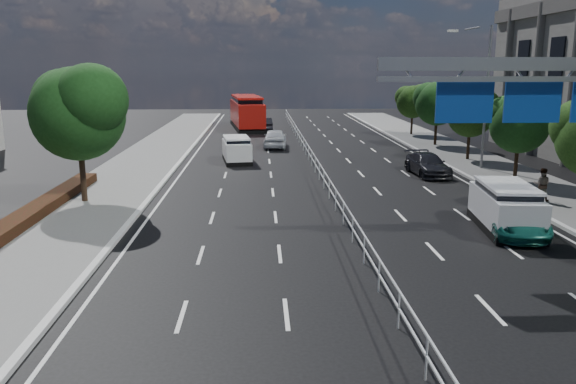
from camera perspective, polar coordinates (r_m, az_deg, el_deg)
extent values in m
cube|color=silver|center=(32.17, 3.33, 2.73)|extent=(0.05, 85.00, 0.05)
cube|color=silver|center=(32.25, 3.31, 1.94)|extent=(0.05, 85.00, 0.05)
cube|color=gray|center=(21.05, 23.12, 11.88)|extent=(10.20, 0.25, 0.45)
cube|color=gray|center=(21.06, 23.00, 10.52)|extent=(10.20, 0.18, 0.18)
cube|color=navy|center=(21.42, 23.58, 8.34)|extent=(2.00, 0.08, 1.40)
cube|color=white|center=(21.47, 23.52, 8.35)|extent=(1.80, 0.02, 1.20)
cube|color=navy|center=(20.48, 17.49, 8.65)|extent=(2.00, 0.08, 1.40)
cube|color=white|center=(20.53, 17.44, 8.66)|extent=(1.80, 0.02, 1.20)
cylinder|color=gray|center=(37.85, 19.48, 8.86)|extent=(0.16, 0.16, 9.00)
cylinder|color=gray|center=(37.43, 18.21, 15.51)|extent=(0.10, 2.40, 0.10)
cube|color=silver|center=(37.02, 16.40, 15.44)|extent=(0.60, 0.25, 0.15)
cylinder|color=black|center=(28.72, -20.17, 2.29)|extent=(0.28, 0.28, 3.50)
sphere|color=#143711|center=(28.40, -20.56, 7.44)|extent=(4.40, 4.40, 4.40)
sphere|color=#143711|center=(27.47, -19.32, 8.85)|extent=(3.30, 3.30, 3.30)
sphere|color=#143711|center=(29.23, -21.72, 8.58)|extent=(3.08, 3.08, 3.08)
cylinder|color=black|center=(34.68, 22.18, 3.12)|extent=(0.22, 0.22, 2.70)
sphere|color=#143711|center=(34.44, 22.46, 6.40)|extent=(3.30, 3.30, 3.30)
sphere|color=#143711|center=(34.24, 23.89, 7.15)|extent=(2.48, 2.48, 2.47)
sphere|color=#143711|center=(34.61, 21.30, 7.24)|extent=(2.31, 2.31, 2.31)
cylinder|color=black|center=(41.53, 17.87, 4.83)|extent=(0.21, 0.21, 2.65)
sphere|color=black|center=(41.33, 18.05, 7.53)|extent=(3.20, 3.20, 3.20)
sphere|color=black|center=(41.08, 19.18, 8.16)|extent=(2.40, 2.40, 2.40)
sphere|color=black|center=(41.55, 17.13, 8.20)|extent=(2.24, 2.24, 2.24)
cylinder|color=black|center=(48.55, 14.78, 6.19)|extent=(0.23, 0.23, 2.85)
sphere|color=#143711|center=(48.38, 14.92, 8.67)|extent=(3.60, 3.60, 3.60)
sphere|color=#143711|center=(48.06, 15.99, 9.26)|extent=(2.70, 2.70, 2.70)
sphere|color=#143711|center=(48.68, 14.04, 9.27)|extent=(2.52, 2.52, 2.52)
cylinder|color=black|center=(55.72, 12.46, 6.95)|extent=(0.21, 0.21, 2.60)
sphere|color=black|center=(55.57, 12.56, 8.93)|extent=(3.10, 3.10, 3.10)
sphere|color=black|center=(55.27, 13.34, 9.41)|extent=(2.32, 2.33, 2.32)
sphere|color=black|center=(55.86, 11.91, 9.40)|extent=(2.17, 2.17, 2.17)
cube|color=black|center=(39.44, -5.21, 3.27)|extent=(2.28, 4.27, 0.29)
cube|color=white|center=(39.33, -5.23, 4.28)|extent=(2.23, 4.18, 1.20)
cube|color=black|center=(39.25, -5.25, 5.15)|extent=(1.95, 3.06, 0.53)
cube|color=white|center=(39.22, -5.26, 5.54)|extent=(2.05, 3.30, 0.11)
cylinder|color=black|center=(38.06, -6.12, 3.15)|extent=(0.33, 0.63, 0.60)
cylinder|color=black|center=(38.20, -3.95, 3.22)|extent=(0.33, 0.63, 0.60)
cylinder|color=black|center=(40.66, -6.41, 3.75)|extent=(0.33, 0.63, 0.60)
cylinder|color=black|center=(40.78, -4.37, 3.82)|extent=(0.33, 0.63, 0.60)
cube|color=black|center=(61.27, -4.20, 6.64)|extent=(4.14, 11.85, 0.35)
cube|color=#9F110B|center=(61.14, -4.22, 8.03)|extent=(4.06, 11.61, 2.36)
cube|color=black|center=(61.06, -4.24, 9.13)|extent=(3.46, 8.43, 1.04)
cube|color=#9F110B|center=(61.03, -4.24, 9.62)|extent=(3.65, 9.12, 0.21)
cylinder|color=black|center=(57.44, -4.96, 6.42)|extent=(0.39, 0.75, 0.71)
cylinder|color=black|center=(57.67, -2.69, 6.47)|extent=(0.39, 0.75, 0.71)
cylinder|color=black|center=(64.88, -5.54, 7.11)|extent=(0.39, 0.75, 0.71)
cylinder|color=black|center=(65.09, -3.53, 7.16)|extent=(0.39, 0.75, 0.71)
imported|color=silver|center=(46.30, -1.33, 5.50)|extent=(2.06, 4.65, 1.56)
imported|color=black|center=(58.66, -2.42, 6.89)|extent=(1.73, 4.17, 1.34)
cube|color=black|center=(24.63, 21.10, -3.20)|extent=(2.47, 4.76, 0.31)
cube|color=silver|center=(24.45, 21.24, -1.50)|extent=(2.42, 4.66, 1.29)
cube|color=black|center=(24.31, 21.36, -0.03)|extent=(2.12, 3.40, 0.57)
cube|color=silver|center=(24.26, 21.42, 0.62)|extent=(2.23, 3.68, 0.11)
cylinder|color=black|center=(23.01, 20.28, -3.80)|extent=(0.35, 0.67, 0.64)
cylinder|color=black|center=(23.50, 24.02, -3.78)|extent=(0.35, 0.67, 0.64)
cylinder|color=black|center=(25.75, 18.51, -1.96)|extent=(0.35, 0.67, 0.64)
cylinder|color=black|center=(26.19, 21.88, -1.98)|extent=(0.35, 0.67, 0.64)
imported|color=#166659|center=(23.98, 21.77, -2.52)|extent=(2.62, 4.70, 1.24)
imported|color=black|center=(35.47, 13.99, 2.74)|extent=(2.12, 4.64, 1.31)
imported|color=gray|center=(29.80, 24.38, 0.71)|extent=(0.97, 0.90, 1.60)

